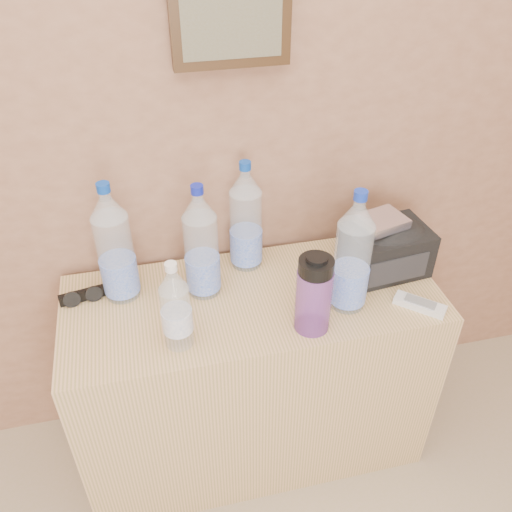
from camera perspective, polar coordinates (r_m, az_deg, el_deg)
The scene contains 12 objects.
picture_frame at distance 1.43m, azimuth -2.67°, elevation 24.01°, with size 0.30×0.03×0.25m, color #382311, non-canonical shape.
dresser at distance 1.82m, azimuth -0.31°, elevation -12.47°, with size 1.09×0.46×0.68m, color #AC824C.
pet_large_a at distance 1.53m, azimuth -14.62°, elevation 0.75°, with size 0.10×0.10×0.37m.
pet_large_b at distance 1.61m, azimuth -1.08°, elevation 3.68°, with size 0.09×0.09×0.35m.
pet_large_c at distance 1.51m, azimuth -5.77°, elevation 0.92°, with size 0.09×0.09×0.35m.
pet_large_d at distance 1.47m, azimuth 10.11°, elevation -0.16°, with size 0.10×0.10×0.37m.
pet_small at distance 1.38m, azimuth -8.42°, elevation -5.61°, with size 0.08×0.08×0.26m.
nalgene_bottle at distance 1.41m, azimuth 6.11°, elevation -3.96°, with size 0.10×0.10×0.23m.
sunglasses at distance 1.63m, azimuth -17.79°, elevation -3.98°, with size 0.13×0.05×0.03m, color black, non-canonical shape.
ac_remote at distance 1.60m, azimuth 16.86°, elevation -4.93°, with size 0.14×0.05×0.02m, color silver.
toiletry_bag at distance 1.67m, azimuth 13.59°, elevation 0.89°, with size 0.24×0.17×0.16m, color black, non-canonical shape.
foil_packet at distance 1.61m, azimuth 13.15°, elevation 3.58°, with size 0.13×0.11×0.03m, color silver.
Camera 1 is at (-0.01, 0.60, 1.72)m, focal length 38.00 mm.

